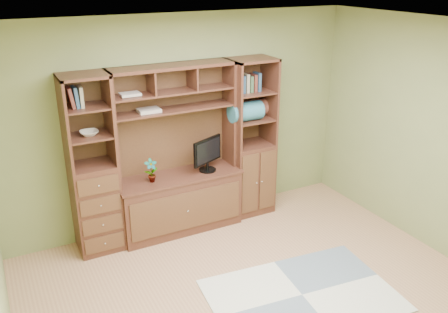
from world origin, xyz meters
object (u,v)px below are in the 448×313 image
center_hutch (178,152)px  left_tower (92,166)px  monitor (207,149)px  right_tower (251,138)px

center_hutch → left_tower: bearing=177.7°
center_hutch → monitor: 0.37m
left_tower → monitor: 1.37m
left_tower → right_tower: same height
left_tower → monitor: (1.37, -0.07, -0.01)m
center_hutch → left_tower: 1.00m
right_tower → left_tower: bearing=180.0°
right_tower → monitor: bearing=-173.4°
center_hutch → monitor: size_ratio=3.54×
monitor → left_tower: bearing=152.6°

